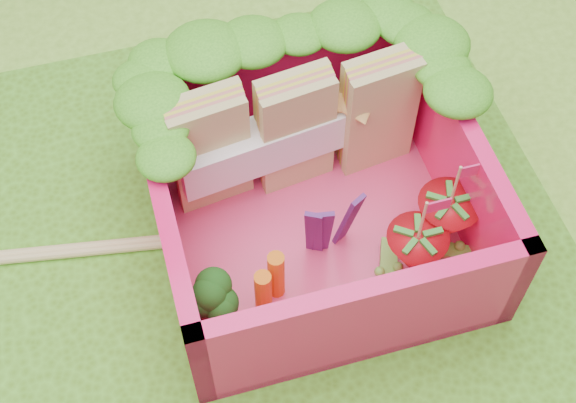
# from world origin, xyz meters

# --- Properties ---
(ground) EXTENTS (14.00, 14.00, 0.00)m
(ground) POSITION_xyz_m (0.00, 0.00, 0.00)
(ground) COLOR #72B332
(ground) RESTS_ON ground
(placemat) EXTENTS (2.60, 2.60, 0.03)m
(placemat) POSITION_xyz_m (0.00, 0.00, 0.01)
(placemat) COLOR #518E20
(placemat) RESTS_ON ground
(bento_floor) EXTENTS (1.30, 1.30, 0.05)m
(bento_floor) POSITION_xyz_m (0.23, -0.02, 0.06)
(bento_floor) COLOR #DF396B
(bento_floor) RESTS_ON placemat
(bento_box) EXTENTS (1.30, 1.30, 0.55)m
(bento_box) POSITION_xyz_m (0.23, -0.02, 0.31)
(bento_box) COLOR #FF155F
(bento_box) RESTS_ON placemat
(lettuce_ruffle) EXTENTS (1.43, 0.77, 0.11)m
(lettuce_ruffle) POSITION_xyz_m (0.23, 0.43, 0.64)
(lettuce_ruffle) COLOR #368918
(lettuce_ruffle) RESTS_ON bento_box
(sandwich_stack) EXTENTS (1.09, 0.31, 0.58)m
(sandwich_stack) POSITION_xyz_m (0.23, 0.27, 0.36)
(sandwich_stack) COLOR tan
(sandwich_stack) RESTS_ON bento_floor
(broccoli) EXTENTS (0.31, 0.31, 0.26)m
(broccoli) POSITION_xyz_m (-0.28, -0.35, 0.26)
(broccoli) COLOR #689347
(broccoli) RESTS_ON bento_floor
(carrot_sticks) EXTENTS (0.14, 0.12, 0.27)m
(carrot_sticks) POSITION_xyz_m (-0.05, -0.33, 0.21)
(carrot_sticks) COLOR #DE5C12
(carrot_sticks) RESTS_ON bento_floor
(purple_wedges) EXTENTS (0.22, 0.07, 0.38)m
(purple_wedges) POSITION_xyz_m (0.24, -0.18, 0.27)
(purple_wedges) COLOR #3F1751
(purple_wedges) RESTS_ON bento_floor
(strawberry_left) EXTENTS (0.25, 0.25, 0.49)m
(strawberry_left) POSITION_xyz_m (0.55, -0.36, 0.21)
(strawberry_left) COLOR red
(strawberry_left) RESTS_ON bento_floor
(strawberry_right) EXTENTS (0.26, 0.26, 0.50)m
(strawberry_right) POSITION_xyz_m (0.73, -0.25, 0.22)
(strawberry_right) COLOR red
(strawberry_right) RESTS_ON bento_floor
(snap_peas) EXTENTS (0.53, 0.32, 0.05)m
(snap_peas) POSITION_xyz_m (0.59, -0.35, 0.11)
(snap_peas) COLOR #56A032
(snap_peas) RESTS_ON bento_floor
(chopsticks) EXTENTS (2.49, 0.45, 0.04)m
(chopsticks) POSITION_xyz_m (-0.89, 0.15, 0.05)
(chopsticks) COLOR #E4C27D
(chopsticks) RESTS_ON placemat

